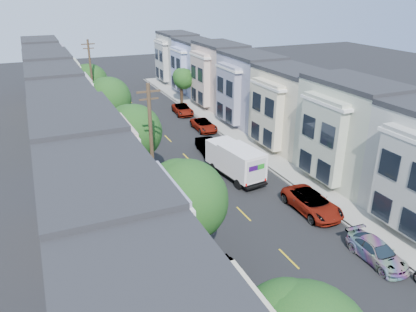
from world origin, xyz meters
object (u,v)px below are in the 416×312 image
parked_left_c (175,211)px  parked_left_b (228,282)px  tree_b (185,201)px  tree_far_r (183,79)px  lead_sedan (208,147)px  parked_right_a (377,252)px  utility_pole_far (92,81)px  utility_pole_near (152,155)px  parked_left_d (143,164)px  parked_right_b (312,203)px  parked_right_c (204,125)px  fedex_truck (235,160)px  tree_e (89,82)px  tree_c (133,132)px  tree_d (108,99)px  parked_right_d (183,109)px

parked_left_c → parked_left_b: bearing=-92.4°
tree_b → tree_far_r: bearing=69.8°
lead_sedan → parked_right_a: size_ratio=1.02×
tree_b → utility_pole_far: size_ratio=0.72×
utility_pole_near → utility_pole_far: size_ratio=1.00×
utility_pole_near → parked_left_d: size_ratio=2.18×
parked_left_c → parked_right_b: bearing=-21.0°
lead_sedan → parked_right_c: lead_sedan is taller
tree_far_r → utility_pole_far: (-13.19, -3.35, 1.52)m
fedex_truck → parked_left_b: size_ratio=1.47×
fedex_truck → lead_sedan: (0.03, 6.22, -0.96)m
tree_far_r → parked_right_b: size_ratio=0.96×
tree_e → parked_left_d: tree_e is taller
tree_c → parked_left_d: tree_c is taller
tree_d → fedex_truck: 14.80m
tree_c → parked_right_a: 19.75m
utility_pole_near → utility_pole_far: (0.00, 26.00, 0.00)m
parked_right_b → parked_right_c: (0.00, 20.89, -0.11)m
tree_c → parked_right_a: size_ratio=1.73×
fedex_truck → parked_left_c: (-7.25, -4.51, -1.05)m
tree_d → parked_left_b: bearing=-86.7°
tree_b → fedex_truck: (8.66, 10.52, -3.12)m
utility_pole_near → parked_right_d: bearing=65.3°
parked_right_d → parked_left_d: bearing=-116.1°
parked_right_a → parked_right_b: bearing=91.8°
tree_far_r → parked_right_a: tree_far_r is taller
tree_c → utility_pole_far: utility_pole_far is taller
tree_d → tree_e: bearing=90.0°
utility_pole_far → parked_right_b: utility_pole_far is taller
parked_left_b → parked_left_c: bearing=94.9°
tree_c → parked_right_c: bearing=46.4°
tree_d → utility_pole_far: size_ratio=0.76×
fedex_truck → parked_right_b: (2.55, -7.80, -0.93)m
tree_d → tree_far_r: 19.25m
parked_right_b → lead_sedan: bearing=100.3°
tree_b → tree_e: size_ratio=1.05×
tree_b → parked_right_c: bearing=64.6°
parked_right_a → parked_right_d: 34.69m
utility_pole_near → fedex_truck: bearing=24.9°
tree_d → fedex_truck: tree_d is taller
utility_pole_near → parked_right_b: utility_pole_near is taller
parked_left_b → tree_b: bearing=122.4°
fedex_truck → parked_right_d: size_ratio=1.33×
tree_far_r → utility_pole_far: 13.70m
parked_right_b → tree_c: bearing=140.9°
tree_far_r → parked_left_d: (-11.79, -20.81, -2.87)m
tree_e → utility_pole_near: size_ratio=0.68×
tree_far_r → parked_left_d: size_ratio=1.13×
tree_far_r → parked_left_c: 32.22m
tree_b → utility_pole_far: utility_pole_far is taller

